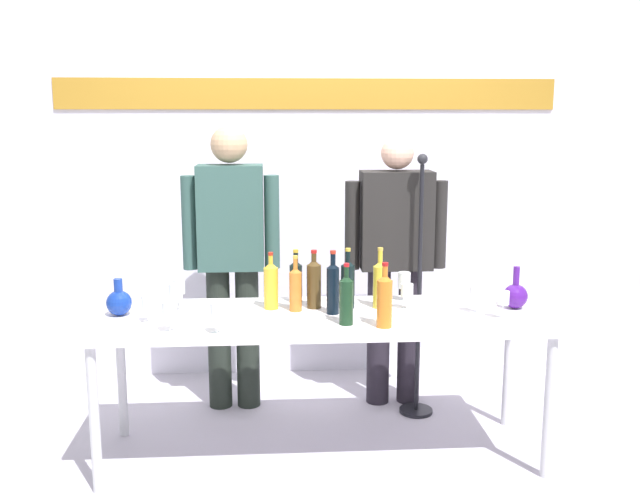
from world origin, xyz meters
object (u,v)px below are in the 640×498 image
(display_table, at_px, (322,325))
(wine_bottle_3, at_px, (271,284))
(wine_bottle_5, at_px, (333,287))
(decanter_blue_left, at_px, (119,302))
(wine_glass_left_2, at_px, (169,311))
(wine_glass_left_3, at_px, (179,288))
(wine_bottle_8, at_px, (348,283))
(wine_bottle_6, at_px, (296,280))
(presenter_right, at_px, (395,254))
(wine_glass_right_1, at_px, (503,299))
(wine_glass_left_4, at_px, (217,313))
(wine_glass_right_3, at_px, (407,291))
(presenter_left, at_px, (231,251))
(wine_bottle_4, at_px, (296,288))
(wine_bottle_2, at_px, (314,282))
(wine_glass_right_2, at_px, (404,281))
(wine_glass_left_0, at_px, (148,303))
(wine_glass_left_1, at_px, (176,292))
(wine_bottle_1, at_px, (385,299))
(wine_bottle_7, at_px, (346,299))
(wine_bottle_0, at_px, (380,283))
(wine_glass_right_0, at_px, (477,292))
(decanter_blue_right, at_px, (515,295))
(microphone_stand, at_px, (418,329))

(display_table, bearing_deg, wine_bottle_3, 154.69)
(wine_bottle_5, bearing_deg, decanter_blue_left, 177.80)
(wine_glass_left_2, xyz_separation_m, wine_glass_left_3, (-0.01, 0.45, 0.00))
(wine_bottle_8, bearing_deg, wine_glass_left_2, -156.78)
(decanter_blue_left, distance_m, wine_bottle_6, 0.93)
(decanter_blue_left, distance_m, presenter_right, 1.65)
(display_table, relative_size, wine_glass_right_1, 16.21)
(wine_glass_left_2, distance_m, wine_glass_left_4, 0.22)
(wine_glass_right_3, bearing_deg, decanter_blue_left, -179.19)
(presenter_left, distance_m, wine_bottle_4, 0.72)
(wine_bottle_2, relative_size, wine_glass_right_2, 1.96)
(decanter_blue_left, distance_m, wine_bottle_4, 0.90)
(wine_bottle_8, bearing_deg, wine_glass_left_0, -168.04)
(display_table, bearing_deg, wine_glass_left_2, -160.35)
(wine_bottle_3, bearing_deg, wine_glass_left_0, -159.83)
(wine_glass_left_1, bearing_deg, display_table, -7.26)
(wine_bottle_3, bearing_deg, decanter_blue_left, -174.39)
(wine_glass_left_3, distance_m, wine_glass_left_4, 0.54)
(wine_bottle_1, relative_size, wine_bottle_4, 1.08)
(wine_bottle_8, relative_size, wine_glass_left_4, 2.17)
(display_table, height_order, wine_glass_right_3, wine_glass_right_3)
(presenter_right, xyz_separation_m, wine_bottle_8, (-0.35, -0.57, -0.04))
(wine_bottle_5, relative_size, wine_glass_left_4, 2.24)
(decanter_blue_left, relative_size, wine_bottle_1, 0.60)
(decanter_blue_left, height_order, wine_bottle_7, wine_bottle_7)
(wine_bottle_2, bearing_deg, wine_bottle_7, -66.11)
(wine_glass_left_0, height_order, wine_glass_right_2, wine_glass_right_2)
(wine_bottle_3, bearing_deg, wine_bottle_0, -1.49)
(wine_bottle_5, relative_size, wine_glass_right_0, 2.21)
(wine_bottle_6, relative_size, wine_glass_left_3, 1.96)
(wine_glass_left_0, relative_size, wine_glass_right_2, 0.89)
(wine_bottle_0, relative_size, wine_glass_right_0, 2.16)
(decanter_blue_right, relative_size, wine_glass_left_1, 1.52)
(wine_bottle_2, xyz_separation_m, wine_glass_right_2, (0.50, 0.12, -0.03))
(wine_bottle_1, relative_size, wine_glass_right_0, 2.12)
(wine_bottle_4, xyz_separation_m, wine_bottle_6, (0.01, 0.18, 0.00))
(wine_bottle_3, distance_m, wine_bottle_6, 0.19)
(presenter_right, bearing_deg, wine_glass_left_0, -149.84)
(wine_glass_right_2, relative_size, wine_glass_right_3, 1.16)
(wine_bottle_7, xyz_separation_m, wine_glass_left_1, (-0.85, 0.28, -0.02))
(presenter_left, xyz_separation_m, wine_bottle_5, (0.55, -0.68, -0.06))
(wine_glass_left_2, bearing_deg, wine_bottle_5, 18.69)
(decanter_blue_right, height_order, microphone_stand, microphone_stand)
(wine_bottle_1, distance_m, wine_glass_left_1, 1.08)
(decanter_blue_left, xyz_separation_m, wine_bottle_5, (1.08, -0.04, 0.07))
(wine_glass_left_2, relative_size, wine_glass_right_0, 0.98)
(wine_bottle_4, height_order, wine_glass_left_2, wine_bottle_4)
(wine_bottle_5, height_order, microphone_stand, microphone_stand)
(presenter_left, relative_size, wine_glass_left_3, 11.58)
(wine_glass_left_2, xyz_separation_m, wine_glass_right_0, (1.52, 0.23, 0.01))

